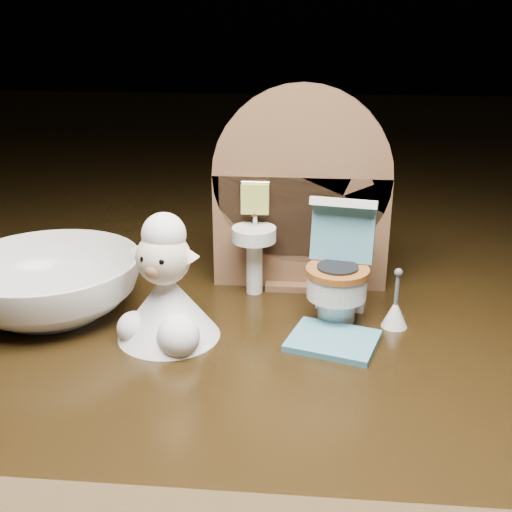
{
  "coord_description": "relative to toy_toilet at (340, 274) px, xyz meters",
  "views": [
    {
      "loc": [
        0.01,
        -0.39,
        0.2
      ],
      "look_at": [
        -0.03,
        0.0,
        0.05
      ],
      "focal_mm": 45.0,
      "sensor_mm": 36.0,
      "label": 1
    }
  ],
  "objects": [
    {
      "name": "plush_lamb",
      "position": [
        -0.11,
        -0.04,
        -0.0
      ],
      "size": [
        0.07,
        0.07,
        0.09
      ],
      "rotation": [
        0.0,
        0.0,
        -0.24
      ],
      "color": "white",
      "rests_on": "ground"
    },
    {
      "name": "toy_toilet",
      "position": [
        0.0,
        0.0,
        0.0
      ],
      "size": [
        0.05,
        0.06,
        0.08
      ],
      "rotation": [
        0.0,
        0.0,
        -0.18
      ],
      "color": "white",
      "rests_on": "ground"
    },
    {
      "name": "bath_mat",
      "position": [
        -0.0,
        -0.04,
        -0.03
      ],
      "size": [
        0.06,
        0.06,
        0.0
      ],
      "primitive_type": "cube",
      "rotation": [
        0.0,
        0.0,
        -0.29
      ],
      "color": "teal",
      "rests_on": "ground"
    },
    {
      "name": "backdrop_panel",
      "position": [
        -0.03,
        0.05,
        0.04
      ],
      "size": [
        0.13,
        0.05,
        0.15
      ],
      "color": "brown",
      "rests_on": "ground"
    },
    {
      "name": "toilet_brush",
      "position": [
        0.04,
        -0.01,
        -0.02
      ],
      "size": [
        0.02,
        0.02,
        0.04
      ],
      "color": "white",
      "rests_on": "ground"
    },
    {
      "name": "ceramic_bowl",
      "position": [
        -0.2,
        -0.01,
        -0.01
      ],
      "size": [
        0.15,
        0.15,
        0.04
      ],
      "primitive_type": "imported",
      "rotation": [
        0.0,
        0.0,
        -0.18
      ],
      "color": "white",
      "rests_on": "ground"
    }
  ]
}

